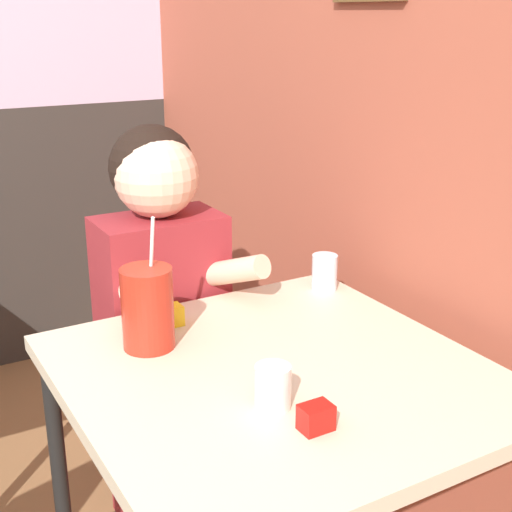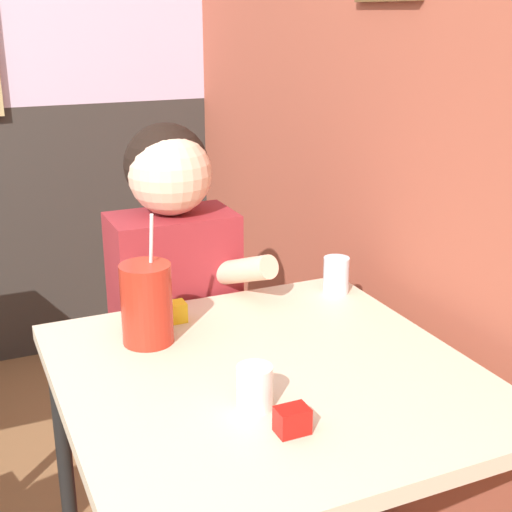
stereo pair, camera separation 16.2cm
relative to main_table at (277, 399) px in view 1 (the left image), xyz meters
name	(u,v)px [view 1 (the left image)]	position (x,y,z in m)	size (l,w,h in m)	color
brick_wall_right	(311,51)	(0.56, 0.72, 0.68)	(0.08, 4.20, 2.70)	#9E4C38
main_table	(277,399)	(0.00, 0.00, 0.00)	(0.86, 0.89, 0.74)	beige
person_seated	(163,318)	(-0.03, 0.56, -0.02)	(0.42, 0.42, 1.19)	maroon
cocktail_pitcher	(148,308)	(-0.19, 0.24, 0.17)	(0.12, 0.12, 0.31)	#B22819
glass_near_pitcher	(324,272)	(0.36, 0.33, 0.12)	(0.07, 0.07, 0.10)	silver
glass_center	(273,387)	(-0.09, -0.12, 0.11)	(0.07, 0.07, 0.09)	silver
condiment_ketchup	(316,418)	(-0.06, -0.23, 0.09)	(0.06, 0.04, 0.05)	#B7140F
condiment_mustard	(170,316)	(-0.11, 0.33, 0.09)	(0.06, 0.04, 0.05)	yellow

